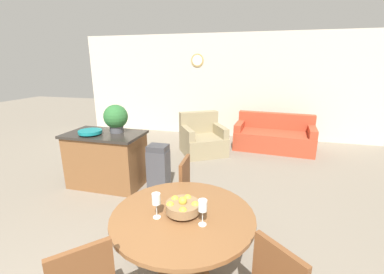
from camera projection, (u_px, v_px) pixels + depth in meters
name	position (u px, v px, depth m)	size (l,w,h in m)	color
wall_back	(223.00, 86.00, 6.89)	(8.00, 0.09, 2.70)	beige
dining_table	(183.00, 231.00, 2.21)	(1.22, 1.22, 0.73)	brown
dining_chair_far_side	(194.00, 192.00, 3.04)	(0.44, 0.44, 0.89)	brown
fruit_bowl	(183.00, 206.00, 2.15)	(0.29, 0.29, 0.16)	olive
wine_glass_left	(156.00, 200.00, 2.08)	(0.07, 0.07, 0.22)	silver
wine_glass_right	(203.00, 207.00, 1.98)	(0.07, 0.07, 0.22)	silver
kitchen_island	(107.00, 159.00, 4.18)	(1.22, 0.72, 0.89)	brown
teal_bowl	(90.00, 132.00, 3.95)	(0.36, 0.36, 0.07)	#147A7F
potted_plant	(116.00, 118.00, 4.04)	(0.38, 0.38, 0.44)	#4C4C51
trash_bin	(159.00, 168.00, 4.04)	(0.31, 0.26, 0.74)	#47474C
couch	(274.00, 137.00, 6.02)	(1.82, 1.03, 0.80)	#B24228
armchair	(202.00, 140.00, 5.73)	(1.21, 1.20, 0.89)	#998966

